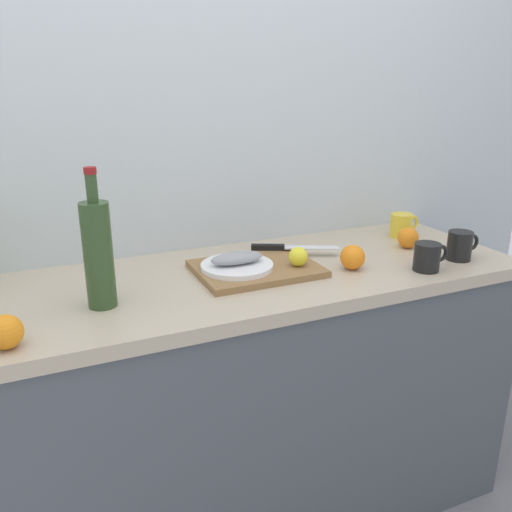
{
  "coord_description": "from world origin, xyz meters",
  "views": [
    {
      "loc": [
        -0.46,
        -1.39,
        1.46
      ],
      "look_at": [
        0.16,
        0.0,
        0.95
      ],
      "focal_mm": 37.41,
      "sensor_mm": 36.0,
      "label": 1
    }
  ],
  "objects_px": {
    "fish_fillet": "(236,258)",
    "chef_knife": "(284,247)",
    "wine_bottle": "(98,253)",
    "coffee_mug_2": "(460,245)",
    "coffee_mug_0": "(402,225)",
    "lemon_0": "(298,257)",
    "coffee_mug_1": "(428,257)",
    "white_plate": "(236,266)",
    "cutting_board": "(256,268)"
  },
  "relations": [
    {
      "from": "chef_knife",
      "to": "coffee_mug_2",
      "type": "distance_m",
      "value": 0.57
    },
    {
      "from": "coffee_mug_1",
      "to": "coffee_mug_2",
      "type": "relative_size",
      "value": 1.01
    },
    {
      "from": "lemon_0",
      "to": "coffee_mug_2",
      "type": "distance_m",
      "value": 0.55
    },
    {
      "from": "lemon_0",
      "to": "coffee_mug_1",
      "type": "relative_size",
      "value": 0.49
    },
    {
      "from": "white_plate",
      "to": "coffee_mug_1",
      "type": "relative_size",
      "value": 1.82
    },
    {
      "from": "white_plate",
      "to": "coffee_mug_1",
      "type": "bearing_deg",
      "value": -20.44
    },
    {
      "from": "chef_knife",
      "to": "coffee_mug_1",
      "type": "distance_m",
      "value": 0.45
    },
    {
      "from": "white_plate",
      "to": "coffee_mug_1",
      "type": "height_order",
      "value": "coffee_mug_1"
    },
    {
      "from": "fish_fillet",
      "to": "coffee_mug_2",
      "type": "bearing_deg",
      "value": -13.11
    },
    {
      "from": "coffee_mug_1",
      "to": "white_plate",
      "type": "bearing_deg",
      "value": 159.56
    },
    {
      "from": "lemon_0",
      "to": "coffee_mug_1",
      "type": "xyz_separation_m",
      "value": [
        0.37,
        -0.15,
        -0.01
      ]
    },
    {
      "from": "cutting_board",
      "to": "coffee_mug_2",
      "type": "height_order",
      "value": "coffee_mug_2"
    },
    {
      "from": "coffee_mug_2",
      "to": "coffee_mug_1",
      "type": "bearing_deg",
      "value": -167.11
    },
    {
      "from": "chef_knife",
      "to": "coffee_mug_2",
      "type": "relative_size",
      "value": 2.31
    },
    {
      "from": "cutting_board",
      "to": "coffee_mug_2",
      "type": "distance_m",
      "value": 0.67
    },
    {
      "from": "fish_fillet",
      "to": "coffee_mug_0",
      "type": "relative_size",
      "value": 1.37
    },
    {
      "from": "lemon_0",
      "to": "coffee_mug_2",
      "type": "height_order",
      "value": "coffee_mug_2"
    },
    {
      "from": "chef_knife",
      "to": "coffee_mug_0",
      "type": "xyz_separation_m",
      "value": [
        0.5,
        0.02,
        0.01
      ]
    },
    {
      "from": "white_plate",
      "to": "coffee_mug_0",
      "type": "xyz_separation_m",
      "value": [
        0.71,
        0.12,
        0.02
      ]
    },
    {
      "from": "coffee_mug_0",
      "to": "fish_fillet",
      "type": "bearing_deg",
      "value": -170.13
    },
    {
      "from": "white_plate",
      "to": "coffee_mug_2",
      "type": "height_order",
      "value": "coffee_mug_2"
    },
    {
      "from": "wine_bottle",
      "to": "coffee_mug_2",
      "type": "bearing_deg",
      "value": -4.69
    },
    {
      "from": "chef_knife",
      "to": "wine_bottle",
      "type": "bearing_deg",
      "value": -138.33
    },
    {
      "from": "chef_knife",
      "to": "wine_bottle",
      "type": "xyz_separation_m",
      "value": [
        -0.61,
        -0.17,
        0.12
      ]
    },
    {
      "from": "fish_fillet",
      "to": "chef_knife",
      "type": "distance_m",
      "value": 0.23
    },
    {
      "from": "cutting_board",
      "to": "fish_fillet",
      "type": "bearing_deg",
      "value": 178.57
    },
    {
      "from": "coffee_mug_1",
      "to": "wine_bottle",
      "type": "bearing_deg",
      "value": 172.24
    },
    {
      "from": "cutting_board",
      "to": "coffee_mug_0",
      "type": "bearing_deg",
      "value": 10.95
    },
    {
      "from": "wine_bottle",
      "to": "coffee_mug_1",
      "type": "bearing_deg",
      "value": -7.76
    },
    {
      "from": "wine_bottle",
      "to": "coffee_mug_0",
      "type": "bearing_deg",
      "value": 10.07
    },
    {
      "from": "lemon_0",
      "to": "chef_knife",
      "type": "bearing_deg",
      "value": 78.58
    },
    {
      "from": "cutting_board",
      "to": "wine_bottle",
      "type": "height_order",
      "value": "wine_bottle"
    },
    {
      "from": "chef_knife",
      "to": "coffee_mug_1",
      "type": "bearing_deg",
      "value": -16.3
    },
    {
      "from": "chef_knife",
      "to": "wine_bottle",
      "type": "distance_m",
      "value": 0.65
    },
    {
      "from": "fish_fillet",
      "to": "coffee_mug_2",
      "type": "xyz_separation_m",
      "value": [
        0.71,
        -0.17,
        -0.01
      ]
    },
    {
      "from": "lemon_0",
      "to": "wine_bottle",
      "type": "xyz_separation_m",
      "value": [
        -0.58,
        -0.02,
        0.1
      ]
    },
    {
      "from": "chef_knife",
      "to": "cutting_board",
      "type": "bearing_deg",
      "value": -119.39
    },
    {
      "from": "coffee_mug_0",
      "to": "coffee_mug_2",
      "type": "bearing_deg",
      "value": -89.41
    },
    {
      "from": "fish_fillet",
      "to": "wine_bottle",
      "type": "height_order",
      "value": "wine_bottle"
    },
    {
      "from": "wine_bottle",
      "to": "coffee_mug_0",
      "type": "relative_size",
      "value": 3.02
    },
    {
      "from": "white_plate",
      "to": "wine_bottle",
      "type": "bearing_deg",
      "value": -169.56
    },
    {
      "from": "white_plate",
      "to": "coffee_mug_0",
      "type": "relative_size",
      "value": 1.83
    },
    {
      "from": "chef_knife",
      "to": "lemon_0",
      "type": "height_order",
      "value": "lemon_0"
    },
    {
      "from": "fish_fillet",
      "to": "chef_knife",
      "type": "bearing_deg",
      "value": 25.56
    },
    {
      "from": "wine_bottle",
      "to": "white_plate",
      "type": "bearing_deg",
      "value": 10.44
    },
    {
      "from": "white_plate",
      "to": "coffee_mug_2",
      "type": "bearing_deg",
      "value": -13.11
    },
    {
      "from": "white_plate",
      "to": "chef_knife",
      "type": "relative_size",
      "value": 0.8
    },
    {
      "from": "fish_fillet",
      "to": "coffee_mug_1",
      "type": "relative_size",
      "value": 1.36
    },
    {
      "from": "lemon_0",
      "to": "coffee_mug_0",
      "type": "xyz_separation_m",
      "value": [
        0.53,
        0.18,
        -0.01
      ]
    },
    {
      "from": "fish_fillet",
      "to": "chef_knife",
      "type": "xyz_separation_m",
      "value": [
        0.21,
        0.1,
        -0.02
      ]
    }
  ]
}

